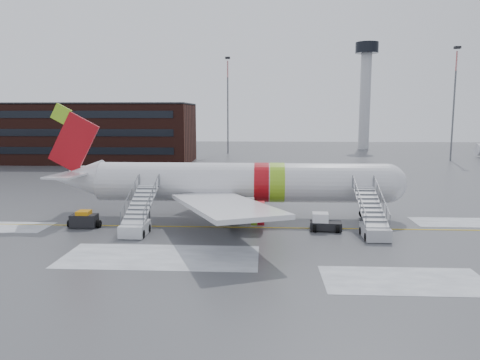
# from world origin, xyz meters

# --- Properties ---
(ground) EXTENTS (260.00, 260.00, 0.00)m
(ground) POSITION_xyz_m (0.00, 0.00, 0.00)
(ground) COLOR #494C4F
(ground) RESTS_ON ground
(airliner) EXTENTS (35.03, 32.97, 11.18)m
(airliner) POSITION_xyz_m (-1.84, 3.16, 3.42)
(airliner) COLOR silver
(airliner) RESTS_ON ground
(airstair_fwd) EXTENTS (2.05, 7.70, 3.48)m
(airstair_fwd) POSITION_xyz_m (10.47, -3.37, 1.06)
(airstair_fwd) COLOR #A9ABB1
(airstair_fwd) RESTS_ON ground
(airstair_aft) EXTENTS (2.05, 7.70, 3.48)m
(airstair_aft) POSITION_xyz_m (-9.46, -3.37, 1.06)
(airstair_aft) COLOR silver
(airstair_aft) RESTS_ON ground
(pushback_tug) EXTENTS (2.84, 2.23, 1.56)m
(pushback_tug) POSITION_xyz_m (6.60, -1.72, 0.69)
(pushback_tug) COLOR black
(pushback_tug) RESTS_ON ground
(baggage_tractor) EXTENTS (2.96, 1.40, 1.53)m
(baggage_tractor) POSITION_xyz_m (-14.75, -1.74, 0.65)
(baggage_tractor) COLOR black
(baggage_tractor) RESTS_ON ground
(terminal_building) EXTENTS (62.00, 16.11, 12.30)m
(terminal_building) POSITION_xyz_m (-45.00, 54.98, 6.20)
(terminal_building) COLOR #3F1E16
(terminal_building) RESTS_ON ground
(control_tower) EXTENTS (6.40, 6.40, 30.00)m
(control_tower) POSITION_xyz_m (30.00, 95.00, 18.75)
(control_tower) COLOR #B2B5BA
(control_tower) RESTS_ON ground
(light_mast_far_ne) EXTENTS (1.20, 1.20, 24.25)m
(light_mast_far_ne) POSITION_xyz_m (42.00, 62.00, 13.84)
(light_mast_far_ne) COLOR #595B60
(light_mast_far_ne) RESTS_ON ground
(light_mast_far_n) EXTENTS (1.20, 1.20, 24.25)m
(light_mast_far_n) POSITION_xyz_m (-8.00, 78.00, 13.84)
(light_mast_far_n) COLOR #595B60
(light_mast_far_n) RESTS_ON ground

